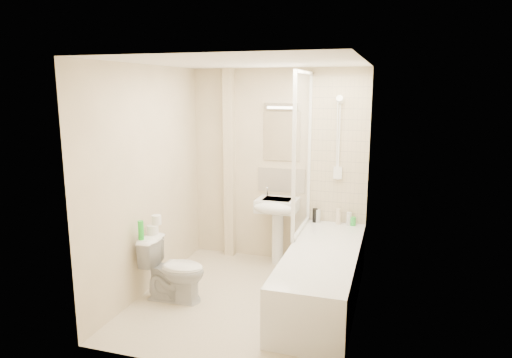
% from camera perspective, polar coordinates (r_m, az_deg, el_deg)
% --- Properties ---
extents(floor, '(2.50, 2.50, 0.00)m').
position_cam_1_polar(floor, '(4.91, -1.17, -14.83)').
color(floor, beige).
rests_on(floor, ground).
extents(wall_back, '(2.20, 0.02, 2.40)m').
position_cam_1_polar(wall_back, '(5.69, 2.74, 1.57)').
color(wall_back, beige).
rests_on(wall_back, ground).
extents(wall_left, '(0.02, 2.50, 2.40)m').
position_cam_1_polar(wall_left, '(4.96, -13.38, -0.19)').
color(wall_left, beige).
rests_on(wall_left, ground).
extents(wall_right, '(0.02, 2.50, 2.40)m').
position_cam_1_polar(wall_right, '(4.30, 12.83, -1.92)').
color(wall_right, beige).
rests_on(wall_right, ground).
extents(ceiling, '(2.20, 2.50, 0.02)m').
position_cam_1_polar(ceiling, '(4.41, -1.30, 14.39)').
color(ceiling, white).
rests_on(ceiling, wall_back).
extents(tile_back, '(0.70, 0.01, 1.75)m').
position_cam_1_polar(tile_back, '(5.51, 10.32, 3.44)').
color(tile_back, beige).
rests_on(tile_back, wall_back).
extents(tile_right, '(0.01, 2.10, 1.75)m').
position_cam_1_polar(tile_right, '(4.45, 13.01, 1.47)').
color(tile_right, beige).
rests_on(tile_right, wall_right).
extents(pipe_boxing, '(0.12, 0.12, 2.40)m').
position_cam_1_polar(pipe_boxing, '(5.81, -3.34, 1.78)').
color(pipe_boxing, beige).
rests_on(pipe_boxing, ground).
extents(splashback, '(0.60, 0.02, 0.30)m').
position_cam_1_polar(splashback, '(5.70, 3.18, -0.16)').
color(splashback, beige).
rests_on(splashback, wall_back).
extents(mirror, '(0.46, 0.01, 0.60)m').
position_cam_1_polar(mirror, '(5.61, 3.24, 5.35)').
color(mirror, white).
rests_on(mirror, wall_back).
extents(strip_light, '(0.42, 0.07, 0.07)m').
position_cam_1_polar(strip_light, '(5.56, 3.23, 9.12)').
color(strip_light, silver).
rests_on(strip_light, wall_back).
extents(bathtub, '(0.70, 2.10, 0.55)m').
position_cam_1_polar(bathtub, '(4.81, 8.29, -11.76)').
color(bathtub, white).
rests_on(bathtub, ground).
extents(shower_screen, '(0.04, 0.92, 1.80)m').
position_cam_1_polar(shower_screen, '(5.13, 5.84, 3.27)').
color(shower_screen, white).
rests_on(shower_screen, bathtub).
extents(shower_fixture, '(0.10, 0.16, 0.99)m').
position_cam_1_polar(shower_fixture, '(5.45, 10.29, 4.64)').
color(shower_fixture, white).
rests_on(shower_fixture, wall_back).
extents(pedestal_sink, '(0.49, 0.46, 0.95)m').
position_cam_1_polar(pedestal_sink, '(5.57, 2.58, -4.25)').
color(pedestal_sink, white).
rests_on(pedestal_sink, ground).
extents(bottle_black_a, '(0.06, 0.06, 0.17)m').
position_cam_1_polar(bottle_black_a, '(5.63, 7.39, -4.53)').
color(bottle_black_a, black).
rests_on(bottle_black_a, bathtub).
extents(bottle_white_a, '(0.06, 0.06, 0.16)m').
position_cam_1_polar(bottle_white_a, '(5.62, 7.75, -4.61)').
color(bottle_white_a, silver).
rests_on(bottle_white_a, bathtub).
extents(bottle_cream, '(0.06, 0.06, 0.19)m').
position_cam_1_polar(bottle_cream, '(5.59, 10.25, -4.63)').
color(bottle_cream, beige).
rests_on(bottle_cream, bathtub).
extents(bottle_white_b, '(0.06, 0.06, 0.16)m').
position_cam_1_polar(bottle_white_b, '(5.58, 11.56, -4.88)').
color(bottle_white_b, silver).
rests_on(bottle_white_b, bathtub).
extents(bottle_green, '(0.07, 0.07, 0.10)m').
position_cam_1_polar(bottle_green, '(5.58, 12.01, -5.19)').
color(bottle_green, green).
rests_on(bottle_green, bathtub).
extents(toilet, '(0.42, 0.67, 0.66)m').
position_cam_1_polar(toilet, '(4.86, -10.21, -11.03)').
color(toilet, white).
rests_on(toilet, ground).
extents(toilet_roll_lower, '(0.12, 0.12, 0.10)m').
position_cam_1_polar(toilet_roll_lower, '(4.91, -12.79, -6.19)').
color(toilet_roll_lower, white).
rests_on(toilet_roll_lower, toilet).
extents(toilet_roll_upper, '(0.10, 0.10, 0.10)m').
position_cam_1_polar(toilet_roll_upper, '(4.90, -12.33, -5.01)').
color(toilet_roll_upper, white).
rests_on(toilet_roll_upper, toilet_roll_lower).
extents(green_bottle, '(0.06, 0.06, 0.20)m').
position_cam_1_polar(green_bottle, '(4.75, -14.19, -6.24)').
color(green_bottle, green).
rests_on(green_bottle, toilet).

